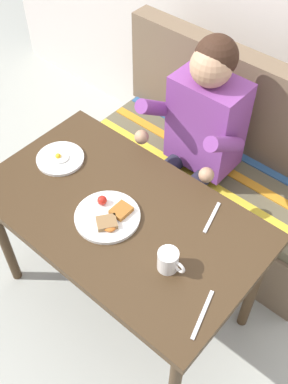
# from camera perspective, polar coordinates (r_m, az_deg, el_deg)

# --- Properties ---
(ground_plane) EXTENTS (8.00, 8.00, 0.00)m
(ground_plane) POSITION_cam_1_polar(r_m,az_deg,el_deg) (2.53, -2.28, -12.82)
(ground_plane) COLOR #ADB0A5
(table) EXTENTS (1.20, 0.70, 0.73)m
(table) POSITION_cam_1_polar(r_m,az_deg,el_deg) (1.98, -2.85, -3.85)
(table) COLOR #3F2C19
(table) RESTS_ON ground
(couch) EXTENTS (1.44, 0.56, 1.00)m
(couch) POSITION_cam_1_polar(r_m,az_deg,el_deg) (2.63, 8.81, 2.00)
(couch) COLOR brown
(couch) RESTS_ON ground
(person) EXTENTS (0.45, 0.61, 1.21)m
(person) POSITION_cam_1_polar(r_m,az_deg,el_deg) (2.25, 6.59, 7.25)
(person) COLOR #7F3C8B
(person) RESTS_ON ground
(plate_breakfast) EXTENTS (0.27, 0.27, 0.05)m
(plate_breakfast) POSITION_cam_1_polar(r_m,az_deg,el_deg) (1.89, -4.42, -2.99)
(plate_breakfast) COLOR white
(plate_breakfast) RESTS_ON table
(plate_eggs) EXTENTS (0.22, 0.22, 0.04)m
(plate_eggs) POSITION_cam_1_polar(r_m,az_deg,el_deg) (2.14, -10.26, 4.10)
(plate_eggs) COLOR white
(plate_eggs) RESTS_ON table
(coffee_mug) EXTENTS (0.12, 0.08, 0.09)m
(coffee_mug) POSITION_cam_1_polar(r_m,az_deg,el_deg) (1.72, 3.03, -8.37)
(coffee_mug) COLOR white
(coffee_mug) RESTS_ON table
(fork) EXTENTS (0.06, 0.17, 0.00)m
(fork) POSITION_cam_1_polar(r_m,az_deg,el_deg) (1.91, 8.35, -3.09)
(fork) COLOR silver
(fork) RESTS_ON table
(knife) EXTENTS (0.07, 0.20, 0.00)m
(knife) POSITION_cam_1_polar(r_m,az_deg,el_deg) (1.67, 7.21, -14.69)
(knife) COLOR silver
(knife) RESTS_ON table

